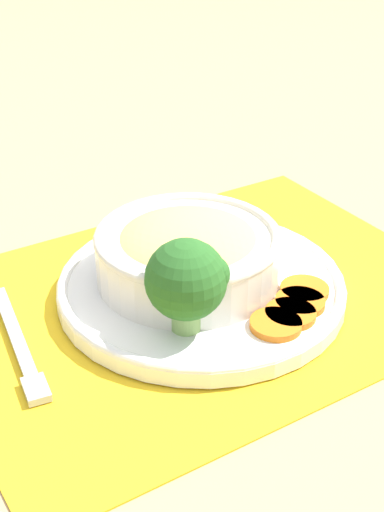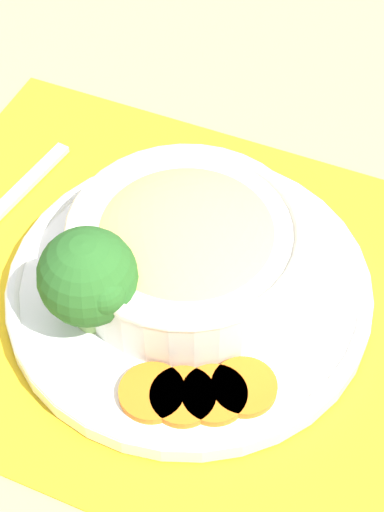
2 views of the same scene
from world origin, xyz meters
TOP-DOWN VIEW (x-y plane):
  - ground_plane at (0.00, 0.00)m, footprint 4.00×4.00m
  - placemat at (0.00, 0.00)m, footprint 0.56×0.45m
  - plate at (0.00, 0.00)m, footprint 0.29×0.29m
  - bowl at (0.01, -0.01)m, footprint 0.19×0.19m
  - broccoli_floret at (0.05, 0.07)m, footprint 0.07×0.07m
  - carrot_slice_near at (-0.03, 0.10)m, footprint 0.05×0.05m
  - carrot_slice_middle at (-0.05, 0.09)m, footprint 0.05×0.05m
  - carrot_slice_far at (-0.07, 0.08)m, footprint 0.05×0.05m
  - carrot_slice_extra at (-0.08, 0.06)m, footprint 0.05×0.05m

SIDE VIEW (x-z plane):
  - ground_plane at x=0.00m, z-range 0.00..0.00m
  - placemat at x=0.00m, z-range 0.00..0.00m
  - plate at x=0.00m, z-range 0.00..0.03m
  - carrot_slice_near at x=-0.03m, z-range 0.02..0.03m
  - carrot_slice_middle at x=-0.05m, z-range 0.02..0.03m
  - carrot_slice_far at x=-0.07m, z-range 0.02..0.03m
  - carrot_slice_extra at x=-0.08m, z-range 0.02..0.03m
  - bowl at x=0.01m, z-range 0.02..0.08m
  - broccoli_floret at x=0.05m, z-range 0.03..0.12m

